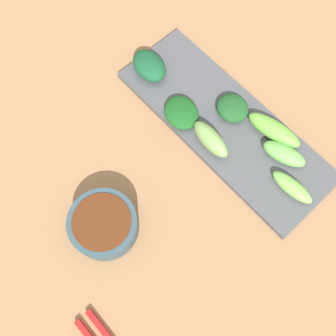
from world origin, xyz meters
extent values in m
cube|color=#956F4A|center=(0.00, 0.00, 0.01)|extent=(2.10, 2.10, 0.02)
cylinder|color=#304A54|center=(-0.16, -0.02, 0.04)|extent=(0.10, 0.10, 0.04)
cylinder|color=#4E240E|center=(-0.16, -0.02, 0.05)|extent=(0.09, 0.09, 0.03)
cube|color=#484D52|center=(0.10, -0.02, 0.03)|extent=(0.14, 0.39, 0.01)
ellipsoid|color=#17521D|center=(0.05, 0.04, 0.04)|extent=(0.07, 0.08, 0.02)
ellipsoid|color=#66B351|center=(0.12, -0.12, 0.04)|extent=(0.05, 0.08, 0.02)
ellipsoid|color=#73BA50|center=(0.09, -0.17, 0.04)|extent=(0.03, 0.07, 0.02)
ellipsoid|color=#67B841|center=(0.14, -0.09, 0.05)|extent=(0.05, 0.10, 0.03)
ellipsoid|color=#73A355|center=(0.05, -0.03, 0.05)|extent=(0.03, 0.08, 0.03)
ellipsoid|color=#1B4F23|center=(0.12, -0.01, 0.04)|extent=(0.06, 0.06, 0.02)
ellipsoid|color=#174F2E|center=(0.07, 0.14, 0.05)|extent=(0.06, 0.07, 0.03)
camera|label=1|loc=(-0.17, -0.17, 0.61)|focal=41.41mm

